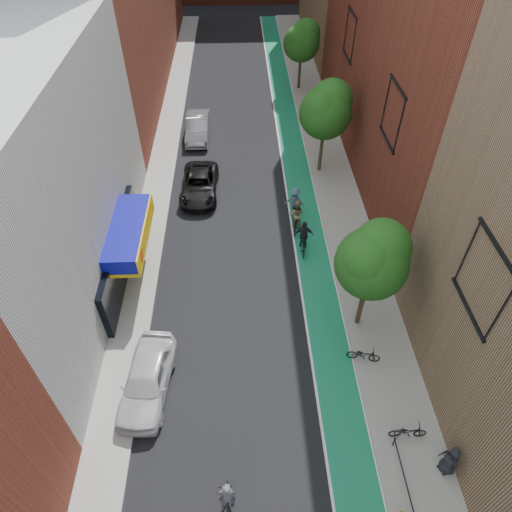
{
  "coord_description": "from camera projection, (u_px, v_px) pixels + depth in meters",
  "views": [
    {
      "loc": [
        -0.18,
        -4.24,
        18.89
      ],
      "look_at": [
        0.55,
        13.67,
        1.5
      ],
      "focal_mm": 32.0,
      "sensor_mm": 36.0,
      "label": 1
    }
  ],
  "objects": [
    {
      "name": "bike_lane",
      "position": [
        294.0,
        157.0,
        34.96
      ],
      "size": [
        2.0,
        68.0,
        0.01
      ],
      "primitive_type": "cube",
      "color": "#147448",
      "rests_on": "ground"
    },
    {
      "name": "sidewalk_left",
      "position": [
        163.0,
        159.0,
        34.62
      ],
      "size": [
        2.0,
        68.0,
        0.15
      ],
      "primitive_type": "cube",
      "color": "gray",
      "rests_on": "ground"
    },
    {
      "name": "sidewalk_right",
      "position": [
        327.0,
        156.0,
        34.99
      ],
      "size": [
        3.0,
        68.0,
        0.15
      ],
      "primitive_type": "cube",
      "color": "gray",
      "rests_on": "ground"
    },
    {
      "name": "building_left_white",
      "position": [
        14.0,
        190.0,
        21.74
      ],
      "size": [
        8.0,
        20.0,
        12.0
      ],
      "primitive_type": "cube",
      "color": "silver",
      "rests_on": "ground"
    },
    {
      "name": "tree_near",
      "position": [
        373.0,
        259.0,
        20.31
      ],
      "size": [
        3.4,
        3.36,
        6.42
      ],
      "color": "#332619",
      "rests_on": "ground"
    },
    {
      "name": "tree_mid",
      "position": [
        326.0,
        109.0,
        30.19
      ],
      "size": [
        3.55,
        3.53,
        6.74
      ],
      "color": "#332619",
      "rests_on": "ground"
    },
    {
      "name": "tree_far",
      "position": [
        302.0,
        40.0,
        40.5
      ],
      "size": [
        3.3,
        3.25,
        6.21
      ],
      "color": "#332619",
      "rests_on": "ground"
    },
    {
      "name": "parked_car_white",
      "position": [
        147.0,
        379.0,
        20.28
      ],
      "size": [
        2.46,
        5.06,
        1.66
      ],
      "primitive_type": "imported",
      "rotation": [
        0.0,
        0.0,
        -0.1
      ],
      "color": "silver",
      "rests_on": "ground"
    },
    {
      "name": "parked_car_black",
      "position": [
        199.0,
        185.0,
        31.13
      ],
      "size": [
        2.55,
        5.3,
        1.46
      ],
      "primitive_type": "imported",
      "rotation": [
        0.0,
        0.0,
        -0.03
      ],
      "color": "black",
      "rests_on": "ground"
    },
    {
      "name": "parked_car_silver",
      "position": [
        198.0,
        127.0,
        36.63
      ],
      "size": [
        1.76,
        5.01,
        1.65
      ],
      "primitive_type": "imported",
      "rotation": [
        0.0,
        0.0,
        -0.0
      ],
      "color": "gray",
      "rests_on": "ground"
    },
    {
      "name": "cyclist_lead",
      "position": [
        228.0,
        503.0,
        16.75
      ],
      "size": [
        0.75,
        1.91,
        2.15
      ],
      "rotation": [
        0.0,
        0.0,
        3.19
      ],
      "color": "black",
      "rests_on": "ground"
    },
    {
      "name": "cyclist_lane_near",
      "position": [
        296.0,
        218.0,
        28.16
      ],
      "size": [
        1.04,
        1.68,
        2.21
      ],
      "rotation": [
        0.0,
        0.0,
        2.9
      ],
      "color": "black",
      "rests_on": "ground"
    },
    {
      "name": "cyclist_lane_mid",
      "position": [
        304.0,
        240.0,
        26.82
      ],
      "size": [
        1.12,
        1.64,
        2.19
      ],
      "rotation": [
        0.0,
        0.0,
        3.03
      ],
      "color": "black",
      "rests_on": "ground"
    },
    {
      "name": "cyclist_lane_far",
      "position": [
        294.0,
        204.0,
        29.05
      ],
      "size": [
        1.29,
        1.65,
        2.23
      ],
      "rotation": [
        0.0,
        0.0,
        3.01
      ],
      "color": "black",
      "rests_on": "ground"
    },
    {
      "name": "parked_bike_near",
      "position": [
        408.0,
        432.0,
        18.83
      ],
      "size": [
        1.6,
        0.6,
        0.83
      ],
      "primitive_type": "imported",
      "rotation": [
        0.0,
        0.0,
        1.54
      ],
      "color": "black",
      "rests_on": "sidewalk_right"
    },
    {
      "name": "parked_bike_far",
      "position": [
        364.0,
        355.0,
        21.52
      ],
      "size": [
        1.65,
        0.88,
        0.82
      ],
      "primitive_type": "imported",
      "rotation": [
        0.0,
        0.0,
        1.35
      ],
      "color": "black",
      "rests_on": "sidewalk_right"
    },
    {
      "name": "pedestrian",
      "position": [
        450.0,
        460.0,
        17.57
      ],
      "size": [
        0.81,
        0.97,
        1.69
      ],
      "primitive_type": "imported",
      "rotation": [
        0.0,
        0.0,
        -1.18
      ],
      "color": "black",
      "rests_on": "sidewalk_right"
    }
  ]
}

